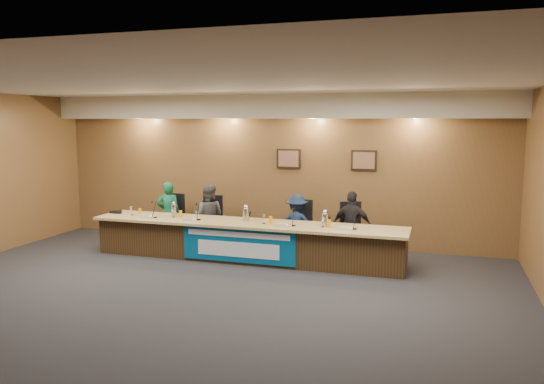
{
  "coord_description": "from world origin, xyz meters",
  "views": [
    {
      "loc": [
        3.49,
        -6.91,
        2.66
      ],
      "look_at": [
        0.47,
        2.57,
        1.31
      ],
      "focal_mm": 35.0,
      "sensor_mm": 36.0,
      "label": 1
    }
  ],
  "objects_px": {
    "office_chair_a": "(171,222)",
    "panelist_d": "(352,225)",
    "panelist_a": "(168,213)",
    "speakerphone": "(117,212)",
    "office_chair_c": "(298,230)",
    "office_chair_b": "(211,224)",
    "carafe_mid": "(246,215)",
    "carafe_right": "(325,220)",
    "office_chair_d": "(353,234)",
    "dais_body": "(246,242)",
    "banner": "(238,245)",
    "carafe_left": "(174,211)",
    "panelist_b": "(209,216)",
    "panelist_c": "(297,225)"
  },
  "relations": [
    {
      "from": "speakerphone",
      "to": "panelist_c",
      "type": "bearing_deg",
      "value": 9.8
    },
    {
      "from": "panelist_a",
      "to": "carafe_right",
      "type": "relative_size",
      "value": 5.64
    },
    {
      "from": "panelist_b",
      "to": "panelist_d",
      "type": "xyz_separation_m",
      "value": [
        3.01,
        0.0,
        -0.01
      ]
    },
    {
      "from": "banner",
      "to": "panelist_b",
      "type": "distance_m",
      "value": 1.57
    },
    {
      "from": "panelist_a",
      "to": "panelist_d",
      "type": "relative_size",
      "value": 1.04
    },
    {
      "from": "banner",
      "to": "carafe_mid",
      "type": "height_order",
      "value": "carafe_mid"
    },
    {
      "from": "office_chair_c",
      "to": "carafe_left",
      "type": "relative_size",
      "value": 1.96
    },
    {
      "from": "carafe_right",
      "to": "office_chair_c",
      "type": "bearing_deg",
      "value": 131.59
    },
    {
      "from": "banner",
      "to": "speakerphone",
      "type": "distance_m",
      "value": 2.93
    },
    {
      "from": "banner",
      "to": "panelist_a",
      "type": "height_order",
      "value": "panelist_a"
    },
    {
      "from": "speakerphone",
      "to": "panelist_b",
      "type": "bearing_deg",
      "value": 19.72
    },
    {
      "from": "panelist_a",
      "to": "office_chair_c",
      "type": "xyz_separation_m",
      "value": [
        2.85,
        0.1,
        -0.2
      ]
    },
    {
      "from": "panelist_b",
      "to": "carafe_mid",
      "type": "xyz_separation_m",
      "value": [
        1.07,
        -0.62,
        0.2
      ]
    },
    {
      "from": "panelist_d",
      "to": "office_chair_a",
      "type": "xyz_separation_m",
      "value": [
        -3.95,
        0.1,
        -0.18
      ]
    },
    {
      "from": "office_chair_d",
      "to": "speakerphone",
      "type": "height_order",
      "value": "speakerphone"
    },
    {
      "from": "dais_body",
      "to": "carafe_mid",
      "type": "bearing_deg",
      "value": 105.07
    },
    {
      "from": "banner",
      "to": "panelist_d",
      "type": "relative_size",
      "value": 1.67
    },
    {
      "from": "office_chair_c",
      "to": "speakerphone",
      "type": "height_order",
      "value": "speakerphone"
    },
    {
      "from": "dais_body",
      "to": "speakerphone",
      "type": "relative_size",
      "value": 18.75
    },
    {
      "from": "office_chair_c",
      "to": "office_chair_d",
      "type": "height_order",
      "value": "same"
    },
    {
      "from": "banner",
      "to": "panelist_a",
      "type": "relative_size",
      "value": 1.61
    },
    {
      "from": "panelist_d",
      "to": "office_chair_d",
      "type": "distance_m",
      "value": 0.2
    },
    {
      "from": "office_chair_a",
      "to": "carafe_left",
      "type": "distance_m",
      "value": 0.96
    },
    {
      "from": "office_chair_c",
      "to": "banner",
      "type": "bearing_deg",
      "value": -114.91
    },
    {
      "from": "panelist_d",
      "to": "carafe_mid",
      "type": "height_order",
      "value": "panelist_d"
    },
    {
      "from": "office_chair_b",
      "to": "carafe_left",
      "type": "xyz_separation_m",
      "value": [
        -0.46,
        -0.74,
        0.39
      ]
    },
    {
      "from": "office_chair_a",
      "to": "office_chair_d",
      "type": "distance_m",
      "value": 3.95
    },
    {
      "from": "panelist_c",
      "to": "office_chair_a",
      "type": "xyz_separation_m",
      "value": [
        -2.85,
        0.1,
        -0.13
      ]
    },
    {
      "from": "banner",
      "to": "panelist_b",
      "type": "relative_size",
      "value": 1.64
    },
    {
      "from": "banner",
      "to": "office_chair_b",
      "type": "xyz_separation_m",
      "value": [
        -1.09,
        1.2,
        0.1
      ]
    },
    {
      "from": "panelist_b",
      "to": "office_chair_c",
      "type": "bearing_deg",
      "value": 176.52
    },
    {
      "from": "office_chair_b",
      "to": "carafe_left",
      "type": "distance_m",
      "value": 0.95
    },
    {
      "from": "office_chair_a",
      "to": "speakerphone",
      "type": "relative_size",
      "value": 1.5
    },
    {
      "from": "office_chair_c",
      "to": "carafe_left",
      "type": "distance_m",
      "value": 2.51
    },
    {
      "from": "panelist_a",
      "to": "speakerphone",
      "type": "height_order",
      "value": "panelist_a"
    },
    {
      "from": "carafe_mid",
      "to": "panelist_a",
      "type": "bearing_deg",
      "value": 162.81
    },
    {
      "from": "office_chair_d",
      "to": "panelist_a",
      "type": "bearing_deg",
      "value": 158.76
    },
    {
      "from": "office_chair_c",
      "to": "office_chair_b",
      "type": "bearing_deg",
      "value": -170.37
    },
    {
      "from": "dais_body",
      "to": "office_chair_a",
      "type": "relative_size",
      "value": 12.5
    },
    {
      "from": "panelist_a",
      "to": "banner",
      "type": "bearing_deg",
      "value": 129.29
    },
    {
      "from": "dais_body",
      "to": "panelist_b",
      "type": "bearing_deg",
      "value": 147.88
    },
    {
      "from": "office_chair_d",
      "to": "speakerphone",
      "type": "distance_m",
      "value": 4.85
    },
    {
      "from": "office_chair_a",
      "to": "carafe_right",
      "type": "xyz_separation_m",
      "value": [
        3.57,
        -0.81,
        0.39
      ]
    },
    {
      "from": "dais_body",
      "to": "panelist_a",
      "type": "distance_m",
      "value": 2.17
    },
    {
      "from": "carafe_right",
      "to": "office_chair_d",
      "type": "bearing_deg",
      "value": 64.85
    },
    {
      "from": "carafe_mid",
      "to": "carafe_right",
      "type": "distance_m",
      "value": 1.56
    },
    {
      "from": "banner",
      "to": "carafe_mid",
      "type": "xyz_separation_m",
      "value": [
        -0.02,
        0.47,
        0.49
      ]
    },
    {
      "from": "office_chair_a",
      "to": "panelist_d",
      "type": "bearing_deg",
      "value": 2.32
    },
    {
      "from": "panelist_b",
      "to": "carafe_left",
      "type": "relative_size",
      "value": 5.48
    },
    {
      "from": "dais_body",
      "to": "office_chair_c",
      "type": "bearing_deg",
      "value": 43.5
    }
  ]
}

